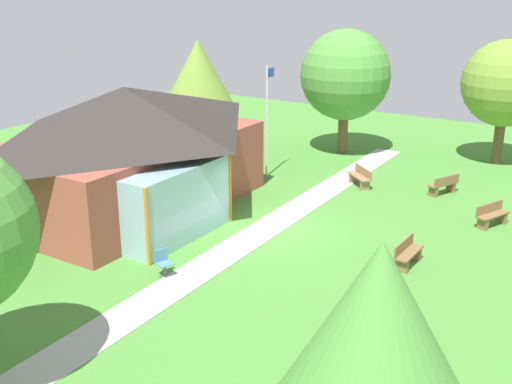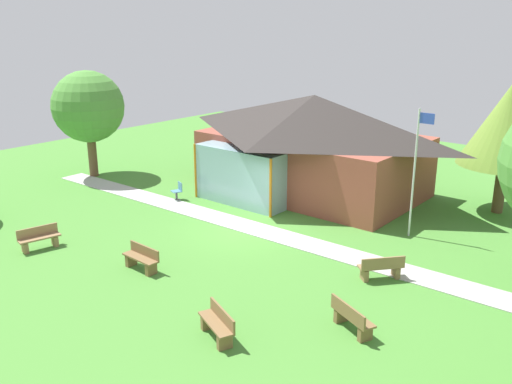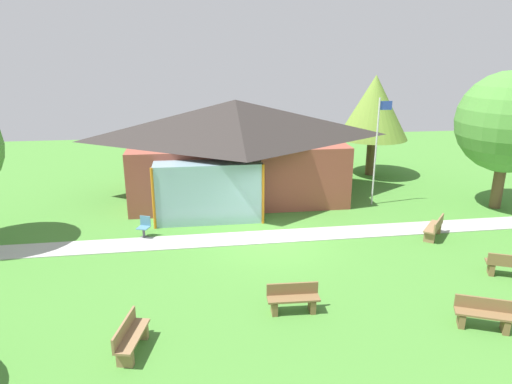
{
  "view_description": "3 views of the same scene",
  "coord_description": "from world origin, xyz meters",
  "views": [
    {
      "loc": [
        -18.62,
        -11.06,
        8.85
      ],
      "look_at": [
        0.97,
        1.36,
        0.93
      ],
      "focal_mm": 44.77,
      "sensor_mm": 36.0,
      "label": 1
    },
    {
      "loc": [
        13.75,
        -16.03,
        8.18
      ],
      "look_at": [
        -0.81,
        1.61,
        1.06
      ],
      "focal_mm": 38.61,
      "sensor_mm": 36.0,
      "label": 2
    },
    {
      "loc": [
        -2.85,
        -16.62,
        7.36
      ],
      "look_at": [
        -0.39,
        2.27,
        1.28
      ],
      "focal_mm": 32.38,
      "sensor_mm": 36.0,
      "label": 3
    }
  ],
  "objects": [
    {
      "name": "bench_front_center",
      "position": [
        -0.29,
        -5.18,
        0.4
      ],
      "size": [
        1.51,
        0.48,
        0.84
      ],
      "rotation": [
        0.0,
        0.0,
        3.11
      ],
      "color": "brown",
      "rests_on": "ground_plane"
    },
    {
      "name": "tree_east_hedge",
      "position": [
        11.08,
        2.43,
        4.04
      ],
      "size": [
        4.56,
        4.56,
        6.34
      ],
      "color": "brown",
      "rests_on": "ground_plane"
    },
    {
      "name": "pavilion",
      "position": [
        -0.98,
        5.99,
        2.5
      ],
      "size": [
        11.17,
        8.05,
        4.82
      ],
      "color": "brown",
      "rests_on": "ground_plane"
    },
    {
      "name": "ground_plane",
      "position": [
        0.0,
        0.0,
        0.0
      ],
      "size": [
        44.0,
        44.0,
        0.0
      ],
      "primitive_type": "plane",
      "color": "#478433"
    },
    {
      "name": "patio_chair_west",
      "position": [
        -5.07,
        0.9,
        0.42
      ],
      "size": [
        0.57,
        0.57,
        0.86
      ],
      "rotation": [
        0.0,
        0.0,
        2.77
      ],
      "color": "teal",
      "rests_on": "ground_plane"
    },
    {
      "name": "tree_behind_pavilion_right",
      "position": [
        7.26,
        8.81,
        3.96
      ],
      "size": [
        4.0,
        4.0,
        5.79
      ],
      "color": "brown",
      "rests_on": "ground_plane"
    },
    {
      "name": "bench_lawn_far_right",
      "position": [
        7.27,
        -4.06,
        0.4
      ],
      "size": [
        1.55,
        1.0,
        0.84
      ],
      "rotation": [
        0.0,
        0.0,
        5.87
      ],
      "color": "brown",
      "rests_on": "ground_plane"
    },
    {
      "name": "bench_front_left",
      "position": [
        -4.69,
        -6.45,
        0.4
      ],
      "size": [
        0.76,
        1.56,
        0.84
      ],
      "rotation": [
        0.0,
        0.0,
        4.49
      ],
      "color": "olive",
      "rests_on": "ground_plane"
    },
    {
      "name": "flagpole",
      "position": [
        5.48,
        3.62,
        2.83
      ],
      "size": [
        0.64,
        0.08,
        5.09
      ],
      "color": "silver",
      "rests_on": "ground_plane"
    },
    {
      "name": "bench_front_right",
      "position": [
        4.67,
        -6.64,
        0.4
      ],
      "size": [
        1.55,
        0.99,
        0.84
      ],
      "rotation": [
        0.0,
        0.0,
        2.74
      ],
      "color": "brown",
      "rests_on": "ground_plane"
    },
    {
      "name": "bench_mid_right",
      "position": [
        6.4,
        -0.64,
        0.4
      ],
      "size": [
        1.3,
        1.43,
        0.84
      ],
      "rotation": [
        0.0,
        0.0,
        0.87
      ],
      "color": "olive",
      "rests_on": "ground_plane"
    },
    {
      "name": "footpath",
      "position": [
        0.0,
        0.26,
        0.01
      ],
      "size": [
        25.54,
        1.71,
        0.03
      ],
      "primitive_type": "cube",
      "rotation": [
        0.0,
        0.0,
        0.02
      ],
      "color": "#ADADA8",
      "rests_on": "ground_plane"
    }
  ]
}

